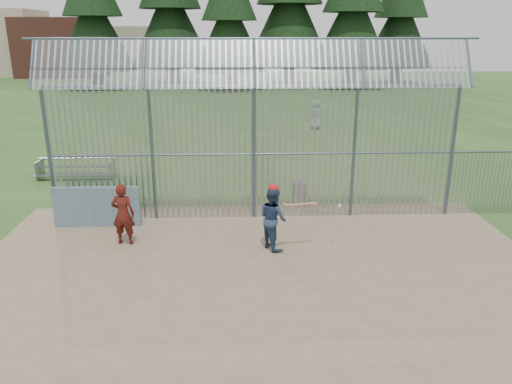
{
  "coord_description": "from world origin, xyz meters",
  "views": [
    {
      "loc": [
        -0.53,
        -10.93,
        5.5
      ],
      "look_at": [
        0.0,
        2.0,
        1.3
      ],
      "focal_mm": 35.0,
      "sensor_mm": 36.0,
      "label": 1
    }
  ],
  "objects_px": {
    "dugout_wall": "(97,207)",
    "batter": "(273,218)",
    "bleacher": "(76,168)",
    "trash_can": "(299,192)",
    "onlooker": "(123,214)"
  },
  "relations": [
    {
      "from": "batter",
      "to": "trash_can",
      "type": "relative_size",
      "value": 2.02
    },
    {
      "from": "trash_can",
      "to": "batter",
      "type": "bearing_deg",
      "value": -107.67
    },
    {
      "from": "onlooker",
      "to": "bleacher",
      "type": "bearing_deg",
      "value": -57.11
    },
    {
      "from": "batter",
      "to": "dugout_wall",
      "type": "bearing_deg",
      "value": 41.86
    },
    {
      "from": "dugout_wall",
      "to": "batter",
      "type": "relative_size",
      "value": 1.51
    },
    {
      "from": "dugout_wall",
      "to": "batter",
      "type": "bearing_deg",
      "value": -19.22
    },
    {
      "from": "dugout_wall",
      "to": "bleacher",
      "type": "xyz_separation_m",
      "value": [
        -2.18,
        5.23,
        -0.21
      ]
    },
    {
      "from": "dugout_wall",
      "to": "trash_can",
      "type": "bearing_deg",
      "value": 16.87
    },
    {
      "from": "batter",
      "to": "bleacher",
      "type": "distance_m",
      "value": 10.03
    },
    {
      "from": "trash_can",
      "to": "bleacher",
      "type": "height_order",
      "value": "trash_can"
    },
    {
      "from": "dugout_wall",
      "to": "bleacher",
      "type": "relative_size",
      "value": 0.83
    },
    {
      "from": "dugout_wall",
      "to": "batter",
      "type": "distance_m",
      "value": 5.31
    },
    {
      "from": "batter",
      "to": "bleacher",
      "type": "xyz_separation_m",
      "value": [
        -7.19,
        6.97,
        -0.44
      ]
    },
    {
      "from": "batter",
      "to": "bleacher",
      "type": "relative_size",
      "value": 0.55
    },
    {
      "from": "onlooker",
      "to": "trash_can",
      "type": "distance_m",
      "value": 6.03
    }
  ]
}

